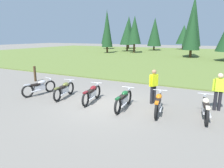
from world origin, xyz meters
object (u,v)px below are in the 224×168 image
object	(u,v)px
motorcycle_cream	(206,108)
motorcycle_british_green	(124,99)
rider_checking_bike	(219,90)
motorcycle_silver	(40,87)
motorcycle_olive	(64,90)
motorcycle_orange	(158,103)
motorcycle_maroon	(92,94)
rider_with_back_turned	(154,84)
trail_marker_post	(35,74)

from	to	relation	value
motorcycle_cream	motorcycle_british_green	bearing A→B (deg)	-172.14
rider_checking_bike	motorcycle_silver	bearing A→B (deg)	-168.69
motorcycle_silver	motorcycle_olive	world-z (taller)	same
motorcycle_olive	motorcycle_cream	world-z (taller)	same
motorcycle_olive	motorcycle_british_green	bearing A→B (deg)	-1.93
motorcycle_silver	motorcycle_orange	distance (m)	6.61
motorcycle_maroon	rider_with_back_turned	bearing A→B (deg)	23.08
motorcycle_maroon	motorcycle_british_green	xyz separation A→B (m)	(1.78, -0.14, 0.00)
motorcycle_orange	motorcycle_cream	xyz separation A→B (m)	(1.81, 0.28, 0.00)
motorcycle_silver	motorcycle_orange	bearing A→B (deg)	2.31
motorcycle_olive	motorcycle_maroon	distance (m)	1.72
motorcycle_maroon	motorcycle_cream	distance (m)	5.12
motorcycle_cream	trail_marker_post	size ratio (longest dim) A/B	1.90
motorcycle_cream	rider_with_back_turned	xyz separation A→B (m)	(-2.36, 0.86, 0.51)
motorcycle_olive	motorcycle_british_green	world-z (taller)	same
motorcycle_olive	rider_checking_bike	xyz separation A→B (m)	(7.25, 1.56, 0.51)
motorcycle_british_green	trail_marker_post	distance (m)	8.35
motorcycle_olive	trail_marker_post	distance (m)	5.02
motorcycle_cream	trail_marker_post	xyz separation A→B (m)	(-11.37, 1.82, 0.11)
motorcycle_olive	rider_with_back_turned	bearing A→B (deg)	15.01
motorcycle_maroon	rider_with_back_turned	distance (m)	3.03
rider_checking_bike	rider_with_back_turned	bearing A→B (deg)	-172.56
motorcycle_maroon	trail_marker_post	size ratio (longest dim) A/B	1.89
motorcycle_maroon	motorcycle_orange	bearing A→B (deg)	0.59
rider_with_back_turned	motorcycle_maroon	bearing A→B (deg)	-156.92
rider_with_back_turned	trail_marker_post	size ratio (longest dim) A/B	1.51
motorcycle_cream	rider_checking_bike	size ratio (longest dim) A/B	1.26
motorcycle_maroon	motorcycle_orange	distance (m)	3.30
motorcycle_olive	motorcycle_maroon	world-z (taller)	same
motorcycle_maroon	motorcycle_orange	xyz separation A→B (m)	(3.30, 0.03, 0.00)
motorcycle_silver	motorcycle_cream	size ratio (longest dim) A/B	0.99
motorcycle_orange	motorcycle_silver	bearing A→B (deg)	-177.69
trail_marker_post	rider_with_back_turned	bearing A→B (deg)	-6.09
motorcycle_maroon	motorcycle_british_green	world-z (taller)	same
motorcycle_olive	motorcycle_maroon	xyz separation A→B (m)	(1.72, 0.03, 0.00)
rider_checking_bike	motorcycle_british_green	bearing A→B (deg)	-155.87
motorcycle_silver	motorcycle_maroon	xyz separation A→B (m)	(3.31, 0.23, 0.00)
motorcycle_orange	motorcycle_cream	world-z (taller)	same
motorcycle_orange	motorcycle_british_green	bearing A→B (deg)	-173.28
motorcycle_silver	trail_marker_post	bearing A→B (deg)	141.22
motorcycle_olive	rider_with_back_turned	size ratio (longest dim) A/B	1.25
motorcycle_orange	rider_checking_bike	bearing A→B (deg)	33.92
motorcycle_british_green	motorcycle_cream	size ratio (longest dim) A/B	1.00
motorcycle_cream	trail_marker_post	world-z (taller)	trail_marker_post
motorcycle_british_green	trail_marker_post	bearing A→B (deg)	164.18
motorcycle_maroon	rider_checking_bike	distance (m)	5.76
motorcycle_silver	motorcycle_maroon	size ratio (longest dim) A/B	0.99
motorcycle_orange	motorcycle_cream	distance (m)	1.84
motorcycle_maroon	motorcycle_british_green	bearing A→B (deg)	-4.65
motorcycle_british_green	motorcycle_olive	bearing A→B (deg)	178.07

